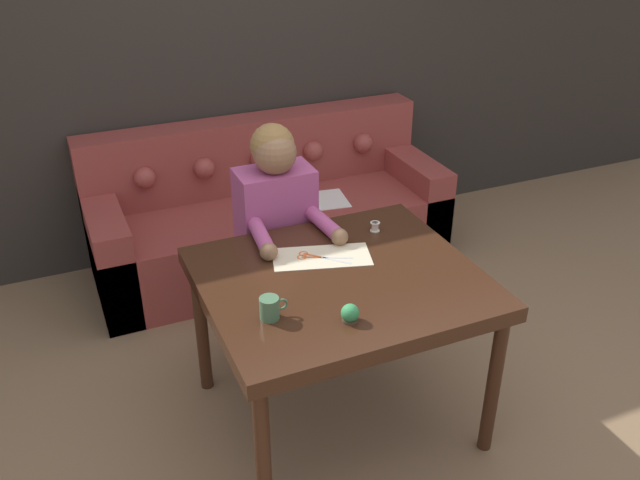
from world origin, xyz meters
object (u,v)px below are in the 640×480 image
(couch, at_px, (268,216))
(pin_cushion, at_px, (350,314))
(thread_spool, at_px, (375,227))
(person, at_px, (277,241))
(scissors, at_px, (315,257))
(mug, at_px, (270,308))
(dining_table, at_px, (340,291))

(couch, height_order, pin_cushion, couch)
(thread_spool, bearing_deg, couch, 96.02)
(pin_cushion, bearing_deg, person, 87.02)
(thread_spool, bearing_deg, scissors, -161.72)
(scissors, height_order, mug, mug)
(dining_table, relative_size, scissors, 5.07)
(person, relative_size, mug, 10.95)
(dining_table, bearing_deg, thread_spool, 43.04)
(mug, bearing_deg, couch, 71.22)
(scissors, relative_size, mug, 2.01)
(couch, xyz_separation_m, person, (-0.25, -0.86, 0.31))
(person, distance_m, pin_cushion, 0.95)
(couch, xyz_separation_m, pin_cushion, (-0.29, -1.80, 0.49))
(couch, xyz_separation_m, thread_spool, (0.13, -1.19, 0.47))
(mug, relative_size, pin_cushion, 1.58)
(scissors, distance_m, thread_spool, 0.37)
(scissors, bearing_deg, mug, -133.80)
(dining_table, bearing_deg, couch, 82.67)
(pin_cushion, bearing_deg, dining_table, 71.44)
(dining_table, distance_m, pin_cushion, 0.34)
(couch, bearing_deg, thread_spool, -83.98)
(scissors, bearing_deg, pin_cushion, -97.65)
(dining_table, height_order, scissors, scissors)
(thread_spool, bearing_deg, mug, -145.95)
(dining_table, bearing_deg, mug, -155.50)
(mug, height_order, thread_spool, mug)
(person, bearing_deg, scissors, -87.89)
(dining_table, height_order, person, person)
(couch, distance_m, scissors, 1.40)
(person, distance_m, thread_spool, 0.53)
(dining_table, relative_size, couch, 0.52)
(person, relative_size, thread_spool, 27.51)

